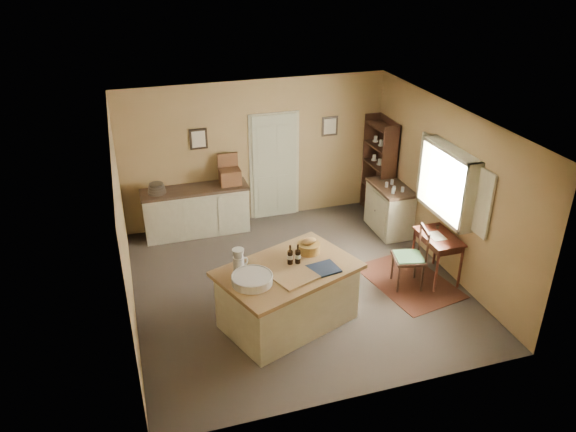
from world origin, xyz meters
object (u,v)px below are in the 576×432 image
Objects in this scene: work_island at (287,294)px; writing_desk at (438,241)px; right_cabinet at (389,208)px; sideboard at (197,209)px; shelving_unit at (381,167)px; desk_chair at (409,258)px.

writing_desk is at bearing -11.72° from work_island.
right_cabinet is (2.62, 2.11, -0.02)m from work_island.
writing_desk is at bearing -89.99° from right_cabinet.
shelving_unit is at bearing -3.21° from sideboard.
work_island reaches higher than right_cabinet.
sideboard is 1.94× the size of desk_chair.
desk_chair is (2.08, 0.35, 0.01)m from work_island.
desk_chair is at bearing -105.44° from shelving_unit.
work_island reaches higher than desk_chair.
work_island is 2.13× the size of right_cabinet.
desk_chair is at bearing -43.38° from sideboard.
writing_desk is 0.80× the size of right_cabinet.
sideboard is at bearing 142.36° from writing_desk.
right_cabinet is at bearing 17.82° from work_island.
desk_chair is 1.84m from right_cabinet.
sideboard is 3.96m from desk_chair.
sideboard is 1.00× the size of shelving_unit.
shelving_unit reaches higher than desk_chair.
sideboard is at bearing 176.79° from shelving_unit.
shelving_unit is at bearing 86.83° from desk_chair.
work_island is 1.13× the size of sideboard.
sideboard is (-0.80, 3.06, -0.00)m from work_island.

